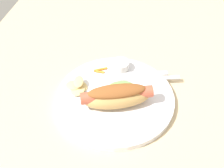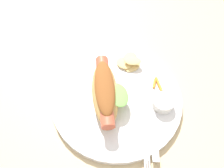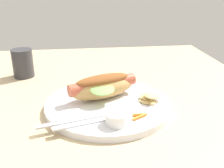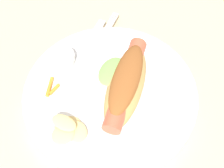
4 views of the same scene
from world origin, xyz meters
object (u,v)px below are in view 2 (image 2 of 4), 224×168
object	(u,v)px
sauce_ramekin	(163,105)
fork	(145,136)
chips_pile	(129,62)
carrot_garnish	(157,84)
knife	(153,130)
hot_dog	(105,91)
plate	(117,99)

from	to	relation	value
sauce_ramekin	fork	size ratio (longest dim) A/B	0.30
fork	chips_pile	distance (cm)	19.02
chips_pile	fork	bearing A→B (deg)	113.31
fork	carrot_garnish	size ratio (longest dim) A/B	4.43
fork	knife	distance (cm)	2.20
carrot_garnish	hot_dog	bearing A→B (deg)	32.11
plate	sauce_ramekin	world-z (taller)	sauce_ramekin
hot_dog	fork	world-z (taller)	hot_dog
fork	chips_pile	size ratio (longest dim) A/B	2.32
hot_dog	fork	xyz separation A→B (cm)	(-10.61, 6.50, -3.01)
hot_dog	sauce_ramekin	bearing A→B (deg)	74.32
plate	chips_pile	world-z (taller)	chips_pile
plate	carrot_garnish	xyz separation A→B (cm)	(-8.37, -5.84, 1.12)
sauce_ramekin	chips_pile	xyz separation A→B (cm)	(9.81, -9.83, -0.29)
knife	chips_pile	bearing A→B (deg)	-165.15
carrot_garnish	knife	bearing A→B (deg)	95.97
hot_dog	fork	distance (cm)	12.80
chips_pile	plate	bearing A→B (deg)	86.35
sauce_ramekin	knife	xyz separation A→B (cm)	(0.87, 5.94, -1.05)
plate	hot_dog	size ratio (longest dim) A/B	1.73
sauce_ramekin	knife	size ratio (longest dim) A/B	0.35
chips_pile	hot_dog	bearing A→B (deg)	74.24
carrot_garnish	chips_pile	bearing A→B (deg)	-28.30
hot_dog	chips_pile	xyz separation A→B (cm)	(-3.09, -10.95, -2.27)
sauce_ramekin	chips_pile	distance (cm)	13.89
plate	sauce_ramekin	bearing A→B (deg)	-179.10
sauce_ramekin	carrot_garnish	bearing A→B (deg)	-69.86
plate	hot_dog	distance (cm)	4.79
sauce_ramekin	chips_pile	bearing A→B (deg)	-45.07
knife	chips_pile	size ratio (longest dim) A/B	1.97
plate	chips_pile	xyz separation A→B (cm)	(-0.64, -10.00, 1.73)
fork	sauce_ramekin	bearing A→B (deg)	148.71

